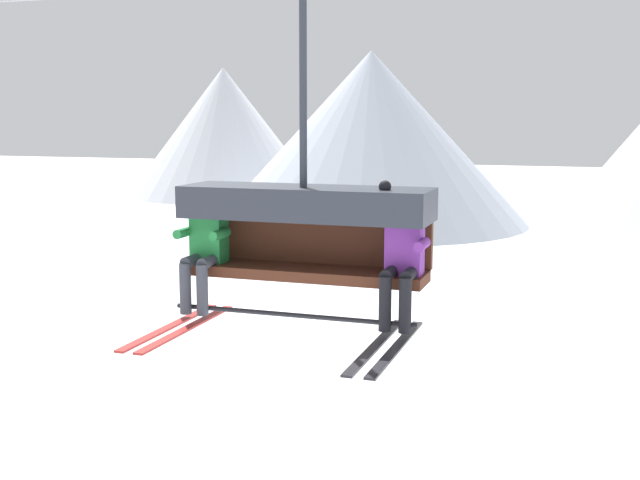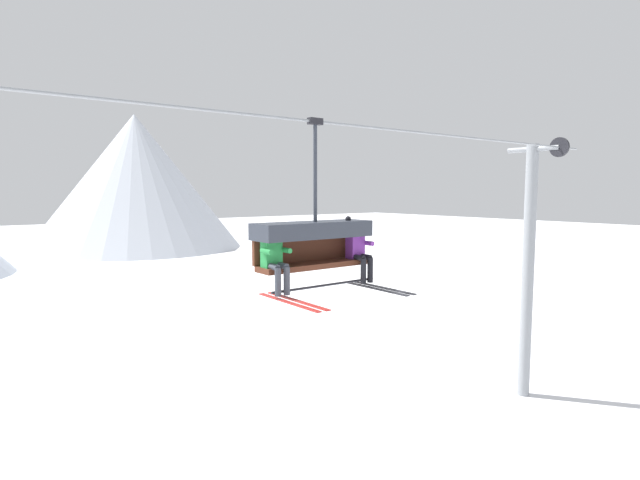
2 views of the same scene
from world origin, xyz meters
The scene contains 5 objects.
mountain_peak_west centered at (-24.13, 52.18, 5.16)m, with size 15.88×15.88×10.32m.
mountain_peak_central centered at (-8.27, 39.30, 5.15)m, with size 19.04×19.04×10.29m.
chairlift_chair centered at (1.97, -0.73, 5.50)m, with size 2.35×0.74×3.03m.
skier_green centered at (1.00, -0.95, 5.20)m, with size 0.46×1.70×1.23m.
skier_purple centered at (2.93, -0.94, 5.22)m, with size 0.48×1.70×1.34m.
Camera 1 is at (4.47, -7.71, 6.43)m, focal length 45.00 mm.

